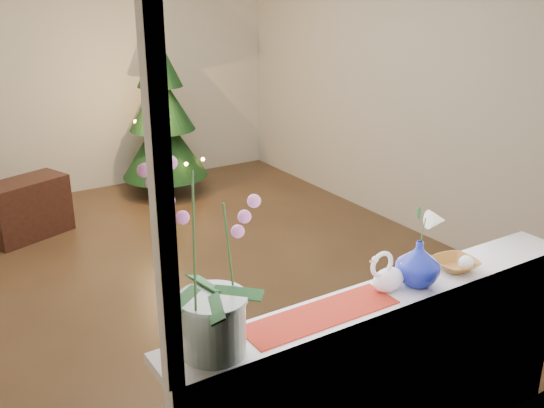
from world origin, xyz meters
The scene contains 16 objects.
ground centered at (0.00, 0.00, 0.00)m, with size 5.00×5.00×0.00m, color #372416.
wall_back centered at (0.00, 2.50, 1.35)m, with size 4.50×0.10×2.70m, color #BCB4A4.
wall_front centered at (0.00, -2.50, 1.35)m, with size 4.50×0.10×2.70m, color #BCB4A4.
wall_right centered at (2.25, 0.00, 1.35)m, with size 0.10×5.00×2.70m, color #BCB4A4.
window_apron centered at (0.00, -2.46, 0.44)m, with size 2.20×0.08×0.88m, color white.
windowsill centered at (0.00, -2.37, 0.90)m, with size 2.20×0.26×0.04m, color white.
window_frame centered at (0.00, -2.47, 1.70)m, with size 2.22×0.06×1.60m, color white, non-canonical shape.
runner centered at (-0.38, -2.37, 0.92)m, with size 0.70×0.20×0.01m, color maroon.
orchid_pot centered at (-0.87, -2.37, 1.30)m, with size 0.26×0.26×0.77m, color silver, non-canonical shape.
swan centered at (0.00, -2.36, 1.01)m, with size 0.22×0.10×0.19m, color white, non-canonical shape.
blue_vase centered at (0.16, -2.38, 1.04)m, with size 0.23×0.23×0.24m, color navy.
lily centered at (0.16, -2.38, 1.25)m, with size 0.13×0.08×0.18m, color white, non-canonical shape.
paperweight centered at (0.45, -2.41, 0.96)m, with size 0.08×0.08×0.08m, color white.
amber_dish centered at (0.42, -2.37, 0.94)m, with size 0.17×0.17×0.04m, color #905A1D.
xmas_tree centered at (0.71, 1.95, 0.85)m, with size 0.93×0.93×1.69m, color black, non-canonical shape.
side_table centered at (-0.85, 1.45, 0.27)m, with size 0.72×0.36×0.54m, color black.
Camera 1 is at (-1.72, -4.12, 2.22)m, focal length 40.00 mm.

